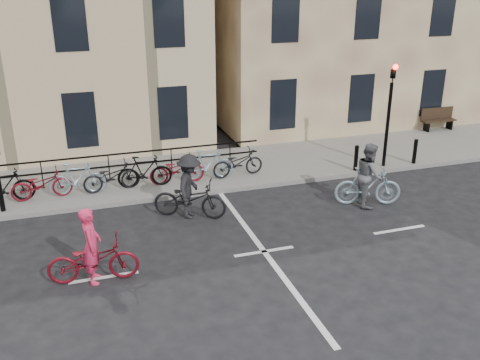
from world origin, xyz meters
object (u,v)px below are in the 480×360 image
object	(u,v)px
bench	(438,118)
cyclist_pink	(93,256)
traffic_light	(390,103)
cyclist_grey	(368,180)
cyclist_dark	(190,193)

from	to	relation	value
bench	cyclist_pink	world-z (taller)	cyclist_pink
traffic_light	cyclist_grey	distance (m)	3.72
traffic_light	cyclist_pink	bearing A→B (deg)	-157.05
cyclist_pink	cyclist_grey	bearing A→B (deg)	-70.33
bench	cyclist_grey	xyz separation A→B (m)	(-6.97, -5.92, 0.12)
cyclist_grey	cyclist_pink	bearing A→B (deg)	121.03
traffic_light	cyclist_dark	bearing A→B (deg)	-167.16
cyclist_pink	cyclist_dark	xyz separation A→B (m)	(2.88, 2.69, 0.11)
bench	cyclist_dark	xyz separation A→B (m)	(-12.31, -5.11, 0.08)
bench	cyclist_pink	size ratio (longest dim) A/B	0.75
cyclist_dark	bench	bearing A→B (deg)	-40.11
cyclist_dark	cyclist_pink	bearing A→B (deg)	160.38
cyclist_pink	cyclist_dark	bearing A→B (deg)	-40.18
bench	cyclist_dark	bearing A→B (deg)	-157.48
cyclist_pink	cyclist_grey	distance (m)	8.44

